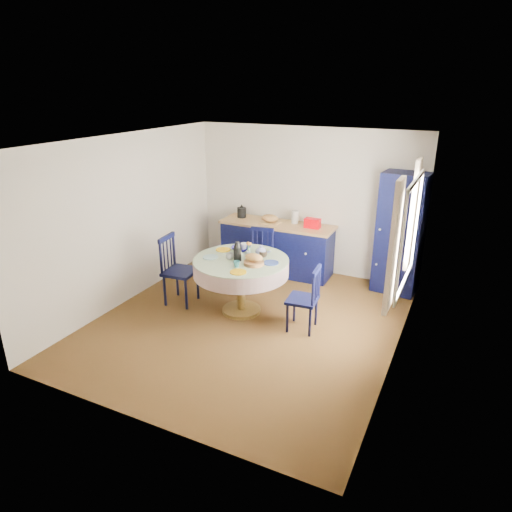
{
  "coord_description": "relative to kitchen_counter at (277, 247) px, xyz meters",
  "views": [
    {
      "loc": [
        2.57,
        -5.06,
        3.15
      ],
      "look_at": [
        0.03,
        0.2,
        0.94
      ],
      "focal_mm": 32.0,
      "sensor_mm": 36.0,
      "label": 1
    }
  ],
  "objects": [
    {
      "name": "mug_d",
      "position": [
        0.0,
        -1.26,
        0.41
      ],
      "size": [
        0.1,
        0.1,
        0.1
      ],
      "primitive_type": "imported",
      "color": "silver",
      "rests_on": "dining_table"
    },
    {
      "name": "mug_a",
      "position": [
        0.01,
        -1.71,
        0.41
      ],
      "size": [
        0.11,
        0.11,
        0.09
      ],
      "primitive_type": "imported",
      "color": "silver",
      "rests_on": "dining_table"
    },
    {
      "name": "floor",
      "position": [
        0.38,
        -1.91,
        -0.46
      ],
      "size": [
        4.5,
        4.5,
        0.0
      ],
      "primitive_type": "plane",
      "color": "black",
      "rests_on": "ground"
    },
    {
      "name": "chair_far",
      "position": [
        -0.02,
        -0.65,
        0.02
      ],
      "size": [
        0.48,
        0.46,
        0.95
      ],
      "rotation": [
        0.0,
        0.0,
        0.15
      ],
      "color": "black",
      "rests_on": "floor"
    },
    {
      "name": "chair_right",
      "position": [
        1.16,
        -1.73,
        0.0
      ],
      "size": [
        0.42,
        0.44,
        0.91
      ],
      "rotation": [
        0.0,
        0.0,
        -1.48
      ],
      "color": "black",
      "rests_on": "floor"
    },
    {
      "name": "kitchen_counter",
      "position": [
        0.0,
        0.0,
        0.0
      ],
      "size": [
        2.0,
        0.64,
        1.13
      ],
      "rotation": [
        0.0,
        0.0,
        0.01
      ],
      "color": "black",
      "rests_on": "floor"
    },
    {
      "name": "pantry_cabinet",
      "position": [
        2.04,
        0.09,
        0.5
      ],
      "size": [
        0.71,
        0.54,
        1.92
      ],
      "rotation": [
        0.0,
        0.0,
        -0.1
      ],
      "color": "black",
      "rests_on": "floor"
    },
    {
      "name": "chair_left",
      "position": [
        -0.86,
        -1.77,
        0.07
      ],
      "size": [
        0.49,
        0.51,
        1.05
      ],
      "rotation": [
        0.0,
        0.0,
        1.67
      ],
      "color": "black",
      "rests_on": "floor"
    },
    {
      "name": "cobalt_bowl",
      "position": [
        -0.01,
        -1.33,
        0.4
      ],
      "size": [
        0.27,
        0.27,
        0.07
      ],
      "primitive_type": "imported",
      "color": "navy",
      "rests_on": "dining_table"
    },
    {
      "name": "ceiling",
      "position": [
        0.38,
        -1.91,
        2.04
      ],
      "size": [
        4.5,
        4.5,
        0.0
      ],
      "primitive_type": "plane",
      "rotation": [
        3.14,
        0.0,
        0.0
      ],
      "color": "white",
      "rests_on": "wall_back"
    },
    {
      "name": "window",
      "position": [
        2.33,
        -1.61,
        1.06
      ],
      "size": [
        0.1,
        1.74,
        1.45
      ],
      "color": "white",
      "rests_on": "wall_right"
    },
    {
      "name": "wall_back",
      "position": [
        0.38,
        0.34,
        0.79
      ],
      "size": [
        4.0,
        0.02,
        2.5
      ],
      "primitive_type": "cube",
      "color": "white",
      "rests_on": "floor"
    },
    {
      "name": "mug_c",
      "position": [
        0.4,
        -1.43,
        0.41
      ],
      "size": [
        0.12,
        0.12,
        0.09
      ],
      "primitive_type": "imported",
      "color": "black",
      "rests_on": "dining_table"
    },
    {
      "name": "wall_right",
      "position": [
        2.38,
        -1.91,
        0.79
      ],
      "size": [
        0.02,
        4.5,
        2.5
      ],
      "primitive_type": "cube",
      "color": "white",
      "rests_on": "floor"
    },
    {
      "name": "dining_table",
      "position": [
        0.16,
        -1.65,
        0.24
      ],
      "size": [
        1.36,
        1.36,
        1.1
      ],
      "color": "brown",
      "rests_on": "floor"
    },
    {
      "name": "wall_left",
      "position": [
        -1.62,
        -1.91,
        0.79
      ],
      "size": [
        0.02,
        4.5,
        2.5
      ],
      "primitive_type": "cube",
      "color": "white",
      "rests_on": "floor"
    },
    {
      "name": "mug_b",
      "position": [
        0.23,
        -1.93,
        0.41
      ],
      "size": [
        0.09,
        0.09,
        0.08
      ],
      "primitive_type": "imported",
      "color": "#276472",
      "rests_on": "dining_table"
    }
  ]
}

